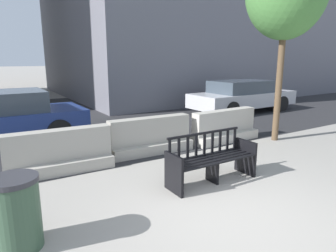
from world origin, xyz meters
name	(u,v)px	position (x,y,z in m)	size (l,w,h in m)	color
ground_plane	(229,218)	(0.00, 0.00, 0.00)	(200.00, 200.00, 0.00)	gray
street_asphalt	(70,117)	(0.00, 8.70, 0.00)	(120.00, 12.00, 0.01)	#28282B
street_bench	(212,161)	(0.62, 1.13, 0.40)	(1.69, 0.53, 0.88)	black
jersey_barrier_centre	(150,138)	(0.53, 3.26, 0.34)	(2.02, 0.76, 0.84)	#9E998E
jersey_barrier_left	(60,155)	(-1.57, 3.10, 0.34)	(2.03, 0.76, 0.84)	#9E998E
jersey_barrier_right	(224,128)	(2.71, 3.12, 0.34)	(2.02, 0.76, 0.84)	#ADA89E
car_sedan_far	(242,96)	(6.46, 6.14, 0.67)	(4.76, 1.95, 1.31)	#B7B7BC
trash_bin	(16,213)	(-2.55, 0.81, 0.44)	(0.55, 0.55, 0.88)	#334C38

